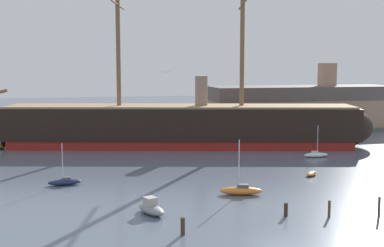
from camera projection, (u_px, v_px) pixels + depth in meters
name	position (u px, v px, depth m)	size (l,w,h in m)	color
ground_plane	(277.00, 246.00, 42.53)	(400.00, 400.00, 0.00)	slate
tall_ship	(180.00, 125.00, 93.16)	(75.50, 24.29, 36.82)	maroon
motorboat_foreground_left	(151.00, 208.00, 51.55)	(3.07, 4.37, 1.70)	gray
sailboat_near_centre	(241.00, 190.00, 59.11)	(5.18, 2.70, 6.46)	orange
sailboat_mid_left	(65.00, 182.00, 63.82)	(4.16, 1.52, 5.31)	#1E284C
dinghy_mid_right	(311.00, 174.00, 69.18)	(2.53, 2.51, 0.59)	orange
sailboat_alongside_stern	(316.00, 155.00, 82.90)	(4.09, 1.42, 5.25)	silver
motorboat_far_left	(0.00, 146.00, 91.20)	(2.34, 3.91, 1.53)	gold
motorboat_far_right	(307.00, 139.00, 100.16)	(3.34, 2.68, 1.31)	#7FB2D6
motorboat_distant_centre	(169.00, 133.00, 106.82)	(4.66, 2.34, 1.88)	gold
mooring_piling_nearest	(379.00, 207.00, 50.39)	(0.26, 0.26, 2.05)	#4C3D2D
mooring_piling_left_pair	(286.00, 210.00, 50.80)	(0.39, 0.39, 1.34)	#382B1E
mooring_piling_right_pair	(183.00, 226.00, 45.18)	(0.40, 0.40, 1.59)	#423323
mooring_piling_midwater	(329.00, 209.00, 50.40)	(0.27, 0.27, 1.69)	#4C3D2D
dockside_warehouse_right	(302.00, 108.00, 117.02)	(45.79, 14.64, 15.28)	#565659
seagull_in_flight	(166.00, 72.00, 61.91)	(1.33, 0.66, 0.14)	silver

